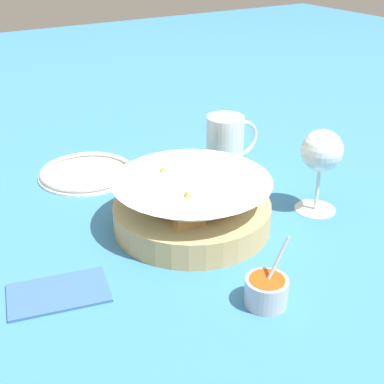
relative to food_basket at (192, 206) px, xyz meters
name	(u,v)px	position (x,y,z in m)	size (l,w,h in m)	color
ground_plane	(221,230)	(0.04, -0.04, -0.04)	(4.00, 4.00, 0.00)	teal
food_basket	(192,206)	(0.00, 0.00, 0.00)	(0.27, 0.27, 0.10)	tan
sauce_cup	(266,290)	(-0.02, -0.23, -0.02)	(0.06, 0.06, 0.10)	#B7B7BC
wine_glass	(322,154)	(0.22, -0.07, 0.07)	(0.07, 0.07, 0.15)	silver
beer_mug	(226,146)	(0.18, 0.16, 0.02)	(0.12, 0.08, 0.12)	silver
side_plate	(87,172)	(-0.08, 0.29, -0.03)	(0.19, 0.19, 0.01)	white
napkin	(58,292)	(-0.26, -0.06, -0.03)	(0.15, 0.11, 0.01)	#38608E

